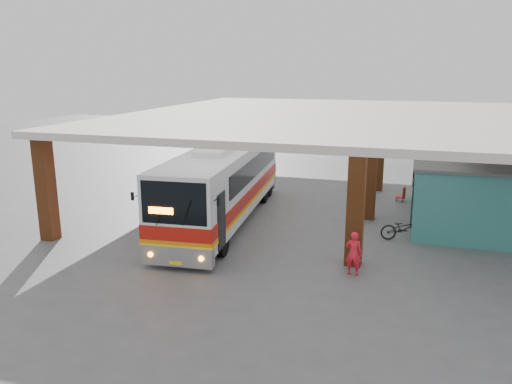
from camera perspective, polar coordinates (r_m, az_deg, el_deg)
The scene contains 8 objects.
ground at distance 22.13m, azimuth 4.17°, elevation -4.52°, with size 90.00×90.00×0.00m, color #515154.
brick_columns at distance 26.11m, azimuth 9.86°, elevation 3.12°, with size 20.10×21.60×4.35m.
canopy_roof at distance 27.39m, azimuth 8.55°, elevation 8.59°, with size 21.00×23.00×0.30m, color beige.
shop_building at distance 25.20m, azimuth 23.26°, elevation 0.36°, with size 5.20×8.20×3.11m.
coach_bus at distance 23.13m, azimuth -3.69°, elevation 1.03°, with size 3.77×12.83×3.69m.
motorcycle at distance 21.77m, azimuth 16.55°, elevation -3.99°, with size 0.68×1.94×1.02m, color black.
pedestrian at distance 17.70m, azimuth 11.09°, elevation -6.89°, with size 0.57×0.38×1.57m, color red.
red_chair at distance 27.96m, azimuth 16.38°, elevation -0.32°, with size 0.51×0.51×0.80m.
Camera 1 is at (4.72, -20.44, 7.03)m, focal length 35.00 mm.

